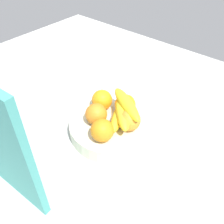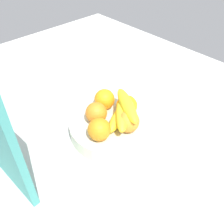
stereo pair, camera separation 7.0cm
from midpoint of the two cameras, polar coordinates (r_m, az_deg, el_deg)
name	(u,v)px [view 1 (the left image)]	position (r cm, az deg, el deg)	size (l,w,h in cm)	color
ground_plane	(113,133)	(84.94, -2.03, -4.97)	(180.00, 140.00, 3.00)	#B3B5B2
fruit_bowl	(112,127)	(81.47, -2.45, -3.53)	(27.49, 27.49, 4.89)	beige
orange_front_left	(96,114)	(77.53, -6.25, -0.59)	(6.95, 6.95, 6.95)	orange
orange_front_right	(102,130)	(72.11, -5.07, -4.38)	(6.95, 6.95, 6.95)	orange
orange_center	(129,120)	(74.97, 1.32, -2.04)	(6.95, 6.95, 6.95)	orange
orange_back_left	(125,105)	(80.67, 0.60, 1.62)	(6.95, 6.95, 6.95)	orange
orange_back_right	(102,100)	(82.93, -4.73, 2.72)	(6.95, 6.95, 6.95)	orange
banana_bunch	(123,110)	(77.43, -0.05, 0.35)	(16.83, 17.18, 8.40)	yellow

